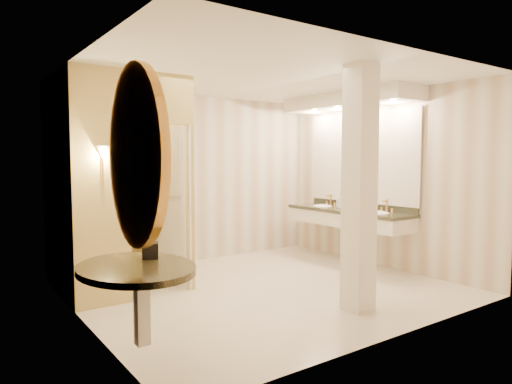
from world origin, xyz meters
TOP-DOWN VIEW (x-y plane):
  - floor at (0.00, 0.00)m, footprint 4.50×4.50m
  - ceiling at (0.00, 0.00)m, footprint 4.50×4.50m
  - wall_back at (0.00, 2.00)m, footprint 4.50×0.02m
  - wall_front at (0.00, -2.00)m, footprint 4.50×0.02m
  - wall_left at (-2.25, 0.00)m, footprint 0.02×4.00m
  - wall_right at (2.25, 0.00)m, footprint 0.02×4.00m
  - toilet_closet at (-1.12, 0.97)m, footprint 1.50×1.55m
  - wall_sconce at (-1.93, 0.43)m, footprint 0.14×0.14m
  - vanity at (1.98, 0.40)m, footprint 0.75×2.40m
  - console_shelf at (-2.21, -1.36)m, footprint 1.07×1.07m
  - pillar at (0.35, -1.26)m, footprint 0.28×0.28m
  - tissue_box at (-2.04, -1.19)m, footprint 0.17×0.17m
  - toilet at (-1.95, 1.57)m, footprint 0.58×0.82m
  - soap_bottle_a at (1.86, 0.25)m, footprint 0.08×0.08m
  - soap_bottle_b at (1.96, 0.05)m, footprint 0.10×0.10m
  - soap_bottle_c at (1.92, 0.58)m, footprint 0.09×0.09m

SIDE VIEW (x-z plane):
  - floor at x=0.00m, z-range 0.00..0.00m
  - toilet at x=-1.95m, z-range 0.00..0.76m
  - tissue_box at x=-2.04m, z-range 0.88..1.00m
  - soap_bottle_b at x=1.96m, z-range 0.88..1.00m
  - soap_bottle_a at x=1.86m, z-range 0.88..1.01m
  - soap_bottle_c at x=1.92m, z-range 0.88..1.11m
  - console_shelf at x=-2.21m, z-range 0.36..2.34m
  - wall_back at x=0.00m, z-range 0.00..2.70m
  - wall_front at x=0.00m, z-range 0.00..2.70m
  - wall_left at x=-2.25m, z-range 0.00..2.70m
  - wall_right at x=2.25m, z-range 0.00..2.70m
  - pillar at x=0.35m, z-range 0.00..2.70m
  - toilet_closet at x=-1.12m, z-range 0.04..2.74m
  - vanity at x=1.98m, z-range 0.58..2.67m
  - wall_sconce at x=-1.93m, z-range 1.52..1.94m
  - ceiling at x=0.00m, z-range 2.70..2.70m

